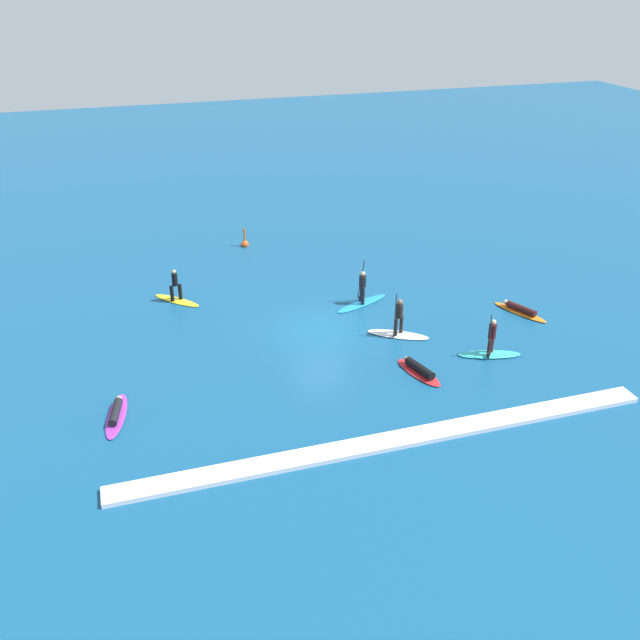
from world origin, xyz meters
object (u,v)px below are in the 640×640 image
Objects in this scene: surfer_on_red_board at (419,370)px; surfer_on_yellow_board at (176,293)px; surfer_on_orange_board at (520,310)px; marker_buoy at (245,243)px; surfer_on_teal_board at (490,347)px; surfer_on_white_board at (398,326)px; surfer_on_purple_board at (116,414)px; surfer_on_blue_board at (362,295)px.

surfer_on_red_board is 1.11× the size of surfer_on_yellow_board.
marker_buoy is at bearing 16.50° from surfer_on_orange_board.
surfer_on_yellow_board is 15.59m from surfer_on_teal_board.
marker_buoy is (-7.54, 15.93, -0.24)m from surfer_on_teal_board.
surfer_on_white_board is (0.45, 3.31, 0.30)m from surfer_on_red_board.
surfer_on_teal_board is 1.01× the size of surfer_on_white_board.
surfer_on_white_board reaches higher than surfer_on_purple_board.
surfer_on_teal_board is 0.97× the size of surfer_on_orange_board.
surfer_on_orange_board is at bearing 24.73° from surfer_on_yellow_board.
surfer_on_yellow_board is 10.00m from surfer_on_purple_board.
surfer_on_teal_board is 15.73m from surfer_on_purple_board.
surfer_on_white_board is at bearing 68.72° from surfer_on_orange_board.
surfer_on_yellow_board is 1.93× the size of marker_buoy.
surfer_on_blue_board reaches higher than surfer_on_purple_board.
surfer_on_teal_board is 2.26× the size of marker_buoy.
surfer_on_teal_board is 4.21m from surfer_on_white_board.
surfer_on_white_board is 0.96× the size of surfer_on_orange_board.
surfer_on_purple_board is at bearing -117.32° from marker_buoy.
surfer_on_purple_board is at bearing 74.86° from surfer_on_orange_board.
surfer_on_teal_board is at bearing 8.82° from surfer_on_yellow_board.
surfer_on_orange_board is at bearing -47.54° from surfer_on_blue_board.
surfer_on_red_board is 12.19m from surfer_on_purple_board.
surfer_on_yellow_board reaches higher than marker_buoy.
marker_buoy is (8.19, 15.84, 0.03)m from surfer_on_purple_board.
surfer_on_white_board is (0.44, -3.57, -0.04)m from surfer_on_blue_board.
surfer_on_purple_board is (-3.36, -9.41, -0.30)m from surfer_on_yellow_board.
surfer_on_orange_board is 2.32× the size of marker_buoy.
surfer_on_white_board is 2.24× the size of marker_buoy.
surfer_on_blue_board reaches higher than surfer_on_orange_board.
surfer_on_white_board is at bearing -105.86° from surfer_on_blue_board.
surfer_on_blue_board reaches higher than surfer_on_yellow_board.
surfer_on_yellow_board is at bearing 25.80° from surfer_on_red_board.
surfer_on_purple_board is 2.42× the size of marker_buoy.
surfer_on_red_board is 0.95× the size of surfer_on_teal_board.
surfer_on_yellow_board is 0.85× the size of surfer_on_teal_board.
surfer_on_purple_board is (-15.73, 0.08, -0.27)m from surfer_on_teal_board.
surfer_on_white_board is 13.81m from marker_buoy.
surfer_on_purple_board is at bearing 44.21° from surfer_on_white_board.
surfer_on_teal_board is (3.55, 0.45, 0.24)m from surfer_on_red_board.
surfer_on_red_board is 2.13× the size of marker_buoy.
surfer_on_orange_board is (6.57, 0.36, -0.31)m from surfer_on_white_board.
surfer_on_blue_board reaches higher than marker_buoy.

